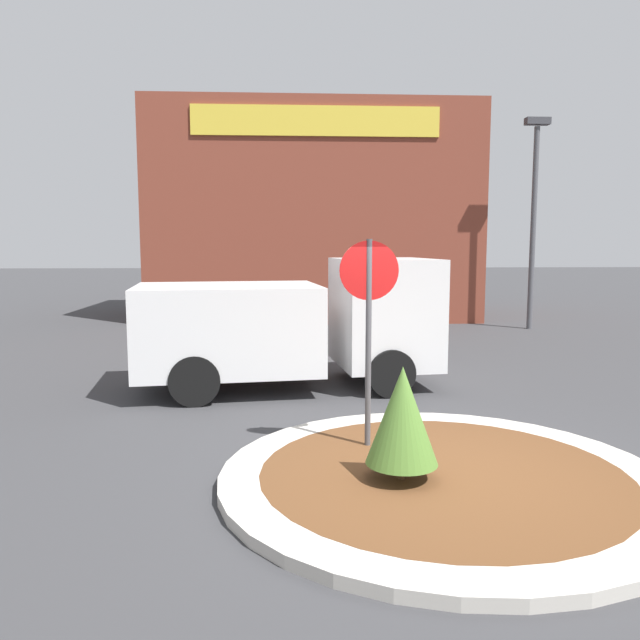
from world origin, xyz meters
TOP-DOWN VIEW (x-y plane):
  - ground_plane at (0.00, 0.00)m, footprint 120.00×120.00m
  - traffic_island at (0.00, 0.00)m, footprint 4.75×4.75m
  - stop_sign at (-0.68, 0.95)m, footprint 0.70×0.07m
  - island_shrub at (-0.47, -0.16)m, footprint 0.75×0.75m
  - utility_truck at (-1.55, 4.57)m, footprint 5.37×2.73m
  - storefront_building at (-0.69, 16.12)m, footprint 10.76×6.07m
  - light_pole at (5.66, 11.87)m, footprint 0.70×0.30m

SIDE VIEW (x-z plane):
  - ground_plane at x=0.00m, z-range 0.00..0.00m
  - traffic_island at x=0.00m, z-range 0.00..0.12m
  - island_shrub at x=-0.47m, z-range 0.21..1.39m
  - utility_truck at x=-1.55m, z-range 0.02..2.29m
  - stop_sign at x=-0.68m, z-range 0.50..3.09m
  - storefront_building at x=-0.69m, z-range 0.00..7.04m
  - light_pole at x=5.66m, z-range 0.55..6.70m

